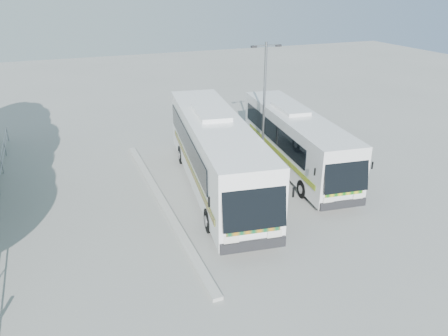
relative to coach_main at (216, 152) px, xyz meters
name	(u,v)px	position (x,y,z in m)	size (l,w,h in m)	color
ground	(218,212)	(-0.88, -2.59, -2.09)	(100.00, 100.00, 0.00)	#969691
kerb_divider	(162,201)	(-3.18, -0.59, -2.01)	(0.40, 16.00, 0.15)	#B2B2AD
coach_main	(216,152)	(0.00, 0.00, 0.00)	(4.64, 13.97, 3.81)	white
coach_adjacent	(295,139)	(5.30, 0.83, -0.27)	(3.83, 12.13, 3.31)	silver
lamppost	(264,101)	(3.71, 1.90, 1.94)	(1.78, 0.28, 7.29)	gray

